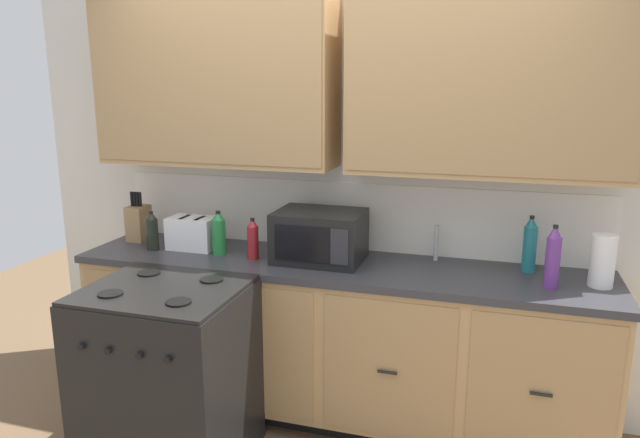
# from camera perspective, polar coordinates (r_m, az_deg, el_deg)

# --- Properties ---
(wall_unit) EXTENTS (4.10, 0.40, 2.55)m
(wall_unit) POSITION_cam_1_polar(r_m,az_deg,el_deg) (3.29, 2.55, 9.13)
(wall_unit) COLOR silver
(wall_unit) RESTS_ON ground_plane
(counter_run) EXTENTS (2.93, 0.64, 0.94)m
(counter_run) POSITION_cam_1_polar(r_m,az_deg,el_deg) (3.40, 1.45, -11.64)
(counter_run) COLOR black
(counter_run) RESTS_ON ground_plane
(stove_range) EXTENTS (0.76, 0.68, 0.95)m
(stove_range) POSITION_cam_1_polar(r_m,az_deg,el_deg) (3.15, -14.50, -14.53)
(stove_range) COLOR black
(stove_range) RESTS_ON ground_plane
(microwave) EXTENTS (0.48, 0.37, 0.28)m
(microwave) POSITION_cam_1_polar(r_m,az_deg,el_deg) (3.25, -0.04, -1.67)
(microwave) COLOR black
(microwave) RESTS_ON counter_run
(toaster) EXTENTS (0.28, 0.18, 0.19)m
(toaster) POSITION_cam_1_polar(r_m,az_deg,el_deg) (3.57, -12.25, -1.33)
(toaster) COLOR white
(toaster) RESTS_ON counter_run
(knife_block) EXTENTS (0.11, 0.14, 0.31)m
(knife_block) POSITION_cam_1_polar(r_m,az_deg,el_deg) (3.84, -17.22, -0.31)
(knife_block) COLOR #9C794E
(knife_block) RESTS_ON counter_run
(sink_faucet) EXTENTS (0.02, 0.02, 0.20)m
(sink_faucet) POSITION_cam_1_polar(r_m,az_deg,el_deg) (3.32, 11.22, -2.31)
(sink_faucet) COLOR #B2B5BA
(sink_faucet) RESTS_ON counter_run
(paper_towel_roll) EXTENTS (0.12, 0.12, 0.26)m
(paper_towel_roll) POSITION_cam_1_polar(r_m,az_deg,el_deg) (3.15, 25.77, -3.69)
(paper_towel_roll) COLOR white
(paper_towel_roll) RESTS_ON counter_run
(bottle_dark) EXTENTS (0.07, 0.07, 0.23)m
(bottle_dark) POSITION_cam_1_polar(r_m,az_deg,el_deg) (3.60, -16.01, -1.13)
(bottle_dark) COLOR black
(bottle_dark) RESTS_ON counter_run
(bottle_teal) EXTENTS (0.07, 0.07, 0.30)m
(bottle_teal) POSITION_cam_1_polar(r_m,az_deg,el_deg) (3.24, 19.72, -2.35)
(bottle_teal) COLOR #1E707A
(bottle_teal) RESTS_ON counter_run
(bottle_violet) EXTENTS (0.07, 0.07, 0.31)m
(bottle_violet) POSITION_cam_1_polar(r_m,az_deg,el_deg) (3.02, 21.69, -3.51)
(bottle_violet) COLOR #663384
(bottle_violet) RESTS_ON counter_run
(bottle_red) EXTENTS (0.06, 0.06, 0.23)m
(bottle_red) POSITION_cam_1_polar(r_m,az_deg,el_deg) (3.31, -6.55, -1.94)
(bottle_red) COLOR maroon
(bottle_red) RESTS_ON counter_run
(bottle_green) EXTENTS (0.08, 0.08, 0.26)m
(bottle_green) POSITION_cam_1_polar(r_m,az_deg,el_deg) (3.42, -9.81, -1.36)
(bottle_green) COLOR #237A38
(bottle_green) RESTS_ON counter_run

